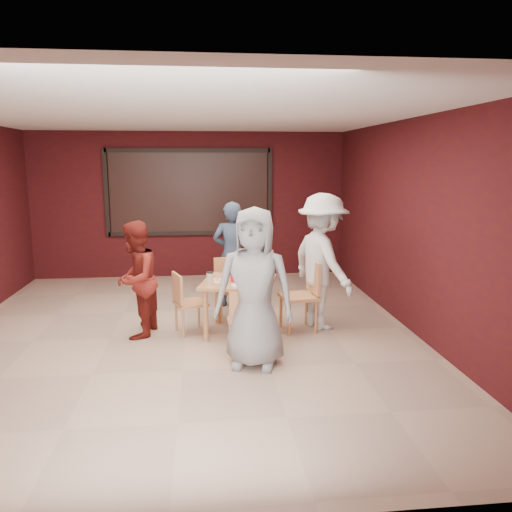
{
  "coord_description": "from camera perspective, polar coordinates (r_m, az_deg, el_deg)",
  "views": [
    {
      "loc": [
        0.26,
        -6.27,
        2.24
      ],
      "look_at": [
        0.92,
        0.02,
        1.04
      ],
      "focal_mm": 35.0,
      "sensor_mm": 36.0,
      "label": 1
    }
  ],
  "objects": [
    {
      "name": "diner_right",
      "position": [
        6.75,
        7.58,
        -0.65
      ],
      "size": [
        1.05,
        1.34,
        1.83
      ],
      "primitive_type": "imported",
      "rotation": [
        0.0,
        0.0,
        1.93
      ],
      "color": "silver",
      "rests_on": "floor"
    },
    {
      "name": "diner_left",
      "position": [
        6.57,
        -13.59,
        -2.63
      ],
      "size": [
        0.7,
        0.83,
        1.5
      ],
      "primitive_type": "imported",
      "rotation": [
        0.0,
        0.0,
        -1.77
      ],
      "color": "maroon",
      "rests_on": "floor"
    },
    {
      "name": "window_blinds",
      "position": [
        9.74,
        -7.61,
        7.22
      ],
      "size": [
        3.0,
        0.02,
        1.5
      ],
      "primitive_type": "cube",
      "color": "black"
    },
    {
      "name": "diner_front",
      "position": [
        5.43,
        -0.22,
        -3.68
      ],
      "size": [
        0.98,
        0.77,
        1.77
      ],
      "primitive_type": "imported",
      "rotation": [
        0.0,
        0.0,
        -0.26
      ],
      "color": "gray",
      "rests_on": "floor"
    },
    {
      "name": "chair_right",
      "position": [
        6.69,
        5.53,
        -4.04
      ],
      "size": [
        0.52,
        0.52,
        0.95
      ],
      "color": "#CC7A4F",
      "rests_on": "floor"
    },
    {
      "name": "chair_back",
      "position": [
        7.23,
        -3.03,
        -3.25
      ],
      "size": [
        0.46,
        0.46,
        0.87
      ],
      "color": "#CC7A4F",
      "rests_on": "floor"
    },
    {
      "name": "dining_table",
      "position": [
        6.51,
        -2.0,
        -3.54
      ],
      "size": [
        1.09,
        1.09,
        0.87
      ],
      "color": "#B87E4B",
      "rests_on": "floor"
    },
    {
      "name": "floor",
      "position": [
        6.66,
        -8.0,
        -8.98
      ],
      "size": [
        7.0,
        7.0,
        0.0
      ],
      "primitive_type": "plane",
      "color": "tan",
      "rests_on": "ground"
    },
    {
      "name": "diner_back",
      "position": [
        7.71,
        -2.73,
        0.16
      ],
      "size": [
        0.66,
        0.5,
        1.64
      ],
      "primitive_type": "imported",
      "rotation": [
        0.0,
        0.0,
        2.96
      ],
      "color": "#32435A",
      "rests_on": "floor"
    },
    {
      "name": "chair_front",
      "position": [
        5.74,
        -1.16,
        -7.2
      ],
      "size": [
        0.41,
        0.41,
        0.83
      ],
      "color": "#CC7A4F",
      "rests_on": "floor"
    },
    {
      "name": "chair_left",
      "position": [
        6.61,
        -8.04,
        -4.95
      ],
      "size": [
        0.5,
        0.5,
        0.81
      ],
      "color": "#CC7A4F",
      "rests_on": "floor"
    }
  ]
}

